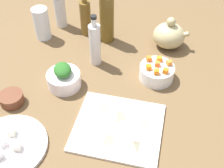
{
  "coord_description": "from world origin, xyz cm",
  "views": [
    {
      "loc": [
        17.59,
        -71.21,
        81.05
      ],
      "look_at": [
        0.0,
        0.0,
        8.0
      ],
      "focal_mm": 47.08,
      "sensor_mm": 36.0,
      "label": 1
    }
  ],
  "objects_px": {
    "cutting_board": "(118,127)",
    "bowl_carrots": "(157,72)",
    "bowl_greens": "(64,80)",
    "bowl_small_side": "(12,99)",
    "bottle_1": "(85,17)",
    "drinking_glass_0": "(42,24)",
    "plate_tofu": "(9,146)",
    "teapot": "(169,35)",
    "bottle_3": "(60,8)",
    "bottle_0": "(95,44)",
    "bottle_2": "(107,18)"
  },
  "relations": [
    {
      "from": "bowl_greens",
      "to": "bowl_carrots",
      "type": "bearing_deg",
      "value": 20.42
    },
    {
      "from": "drinking_glass_0",
      "to": "bottle_2",
      "type": "bearing_deg",
      "value": 10.36
    },
    {
      "from": "bottle_3",
      "to": "bowl_carrots",
      "type": "bearing_deg",
      "value": -27.84
    },
    {
      "from": "cutting_board",
      "to": "bottle_2",
      "type": "distance_m",
      "value": 0.5
    },
    {
      "from": "bottle_1",
      "to": "drinking_glass_0",
      "type": "height_order",
      "value": "bottle_1"
    },
    {
      "from": "bowl_greens",
      "to": "bowl_small_side",
      "type": "distance_m",
      "value": 0.2
    },
    {
      "from": "cutting_board",
      "to": "bottle_1",
      "type": "bearing_deg",
      "value": 118.14
    },
    {
      "from": "bottle_0",
      "to": "bottle_1",
      "type": "xyz_separation_m",
      "value": [
        -0.1,
        0.19,
        -0.01
      ]
    },
    {
      "from": "bowl_greens",
      "to": "teapot",
      "type": "relative_size",
      "value": 0.82
    },
    {
      "from": "cutting_board",
      "to": "bowl_carrots",
      "type": "xyz_separation_m",
      "value": [
        0.09,
        0.27,
        0.02
      ]
    },
    {
      "from": "teapot",
      "to": "bottle_0",
      "type": "bearing_deg",
      "value": -146.53
    },
    {
      "from": "plate_tofu",
      "to": "drinking_glass_0",
      "type": "distance_m",
      "value": 0.58
    },
    {
      "from": "bowl_greens",
      "to": "bottle_0",
      "type": "distance_m",
      "value": 0.18
    },
    {
      "from": "bowl_carrots",
      "to": "bottle_3",
      "type": "relative_size",
      "value": 0.6
    },
    {
      "from": "bottle_3",
      "to": "plate_tofu",
      "type": "bearing_deg",
      "value": -83.14
    },
    {
      "from": "teapot",
      "to": "bottle_2",
      "type": "xyz_separation_m",
      "value": [
        -0.27,
        -0.02,
        0.06
      ]
    },
    {
      "from": "bottle_3",
      "to": "bottle_0",
      "type": "bearing_deg",
      "value": -43.75
    },
    {
      "from": "bottle_2",
      "to": "bottle_3",
      "type": "bearing_deg",
      "value": 166.12
    },
    {
      "from": "cutting_board",
      "to": "drinking_glass_0",
      "type": "height_order",
      "value": "drinking_glass_0"
    },
    {
      "from": "bottle_1",
      "to": "bottle_2",
      "type": "bearing_deg",
      "value": -13.35
    },
    {
      "from": "bowl_greens",
      "to": "bottle_1",
      "type": "height_order",
      "value": "bottle_1"
    },
    {
      "from": "bottle_0",
      "to": "bottle_2",
      "type": "relative_size",
      "value": 0.83
    },
    {
      "from": "plate_tofu",
      "to": "drinking_glass_0",
      "type": "bearing_deg",
      "value": 102.49
    },
    {
      "from": "bowl_greens",
      "to": "teapot",
      "type": "distance_m",
      "value": 0.48
    },
    {
      "from": "plate_tofu",
      "to": "teapot",
      "type": "height_order",
      "value": "teapot"
    },
    {
      "from": "cutting_board",
      "to": "bowl_small_side",
      "type": "height_order",
      "value": "bowl_small_side"
    },
    {
      "from": "cutting_board",
      "to": "bottle_1",
      "type": "distance_m",
      "value": 0.56
    },
    {
      "from": "bowl_small_side",
      "to": "drinking_glass_0",
      "type": "xyz_separation_m",
      "value": [
        -0.05,
        0.39,
        0.05
      ]
    },
    {
      "from": "bowl_small_side",
      "to": "bottle_1",
      "type": "relative_size",
      "value": 0.41
    },
    {
      "from": "plate_tofu",
      "to": "bottle_3",
      "type": "bearing_deg",
      "value": 96.86
    },
    {
      "from": "teapot",
      "to": "bottle_3",
      "type": "xyz_separation_m",
      "value": [
        -0.5,
        0.04,
        0.04
      ]
    },
    {
      "from": "plate_tofu",
      "to": "bowl_greens",
      "type": "xyz_separation_m",
      "value": [
        0.07,
        0.3,
        0.02
      ]
    },
    {
      "from": "cutting_board",
      "to": "plate_tofu",
      "type": "bearing_deg",
      "value": -154.05
    },
    {
      "from": "bottle_2",
      "to": "bottle_3",
      "type": "height_order",
      "value": "bottle_2"
    },
    {
      "from": "plate_tofu",
      "to": "bottle_1",
      "type": "height_order",
      "value": "bottle_1"
    },
    {
      "from": "cutting_board",
      "to": "bowl_carrots",
      "type": "distance_m",
      "value": 0.28
    },
    {
      "from": "bowl_greens",
      "to": "drinking_glass_0",
      "type": "bearing_deg",
      "value": 126.52
    },
    {
      "from": "bottle_0",
      "to": "drinking_glass_0",
      "type": "relative_size",
      "value": 1.52
    },
    {
      "from": "bowl_carrots",
      "to": "bottle_1",
      "type": "xyz_separation_m",
      "value": [
        -0.35,
        0.22,
        0.06
      ]
    },
    {
      "from": "cutting_board",
      "to": "teapot",
      "type": "relative_size",
      "value": 1.88
    },
    {
      "from": "bowl_small_side",
      "to": "bottle_1",
      "type": "bearing_deg",
      "value": 74.65
    },
    {
      "from": "bowl_greens",
      "to": "bowl_carrots",
      "type": "height_order",
      "value": "bowl_greens"
    },
    {
      "from": "bowl_small_side",
      "to": "teapot",
      "type": "height_order",
      "value": "teapot"
    },
    {
      "from": "plate_tofu",
      "to": "bottle_0",
      "type": "relative_size",
      "value": 1.09
    },
    {
      "from": "bowl_greens",
      "to": "bottle_1",
      "type": "relative_size",
      "value": 0.6
    },
    {
      "from": "bowl_greens",
      "to": "drinking_glass_0",
      "type": "distance_m",
      "value": 0.33
    },
    {
      "from": "bottle_3",
      "to": "bowl_greens",
      "type": "bearing_deg",
      "value": -67.81
    },
    {
      "from": "plate_tofu",
      "to": "bowl_greens",
      "type": "height_order",
      "value": "bowl_greens"
    },
    {
      "from": "cutting_board",
      "to": "bottle_0",
      "type": "relative_size",
      "value": 1.3
    },
    {
      "from": "teapot",
      "to": "bowl_small_side",
      "type": "bearing_deg",
      "value": -137.19
    }
  ]
}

